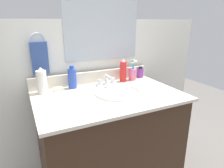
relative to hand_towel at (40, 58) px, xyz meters
name	(u,v)px	position (x,y,z in m)	size (l,w,h in m)	color
vanity_cabinet	(109,149)	(0.38, -0.32, -0.64)	(0.91, 0.56, 0.80)	#382316
countertop	(109,96)	(0.38, -0.32, -0.23)	(0.95, 0.61, 0.02)	beige
backsplash	(93,77)	(0.38, -0.02, -0.18)	(0.95, 0.02, 0.09)	beige
back_wall	(91,100)	(0.38, 0.04, -0.39)	(2.05, 0.04, 1.30)	silver
mirror_panel	(102,23)	(0.48, 0.02, 0.23)	(0.60, 0.01, 0.56)	#B2BCC6
towel_ring	(37,40)	(0.00, 0.02, 0.12)	(0.10, 0.10, 0.01)	silver
hand_towel	(40,58)	(0.00, 0.00, 0.00)	(0.11, 0.04, 0.22)	#334C8C
sink_basin	(119,97)	(0.44, -0.32, -0.25)	(0.33, 0.33, 0.11)	white
faucet	(107,81)	(0.44, -0.12, -0.19)	(0.16, 0.10, 0.08)	silver
bottle_cream_purple	(140,73)	(0.79, -0.05, -0.18)	(0.05, 0.05, 0.09)	#7A3899
bottle_spray_red	(123,71)	(0.60, -0.09, -0.14)	(0.05, 0.05, 0.19)	red
bottle_shampoo_blue	(72,78)	(0.20, -0.08, -0.15)	(0.06, 0.06, 0.17)	#2D4CB2
bottle_lotion_white	(42,81)	(-0.01, -0.10, -0.14)	(0.07, 0.07, 0.18)	white
cup_pink	(133,73)	(0.69, -0.09, -0.17)	(0.07, 0.07, 0.19)	#D16693
soap_bar	(58,89)	(0.09, -0.10, -0.21)	(0.06, 0.04, 0.02)	white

